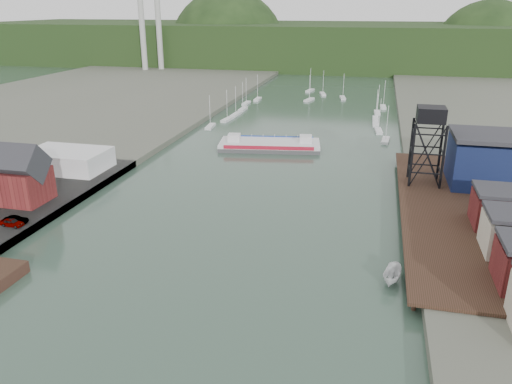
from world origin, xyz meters
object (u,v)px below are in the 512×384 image
at_px(harbor_building, 14,179).
at_px(car_west_a, 12,222).
at_px(chain_ferry, 270,145).
at_px(lift_tower, 431,119).
at_px(motorboat, 392,276).

bearing_deg(harbor_building, car_west_a, -56.37).
xyz_separation_m(chain_ferry, car_west_a, (-31.38, -64.33, 1.18)).
height_order(harbor_building, chain_ferry, harbor_building).
bearing_deg(chain_ferry, lift_tower, -42.59).
xyz_separation_m(lift_tower, motorboat, (-6.67, -39.69, -14.52)).
relative_size(motorboat, car_west_a, 1.41).
bearing_deg(harbor_building, lift_tower, 19.98).
bearing_deg(lift_tower, harbor_building, -160.02).
bearing_deg(chain_ferry, harbor_building, -134.42).
relative_size(lift_tower, car_west_a, 3.85).
height_order(harbor_building, motorboat, harbor_building).
bearing_deg(car_west_a, motorboat, -87.95).
bearing_deg(harbor_building, motorboat, -9.44).
relative_size(lift_tower, chain_ferry, 0.56).
distance_m(chain_ferry, motorboat, 72.82).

